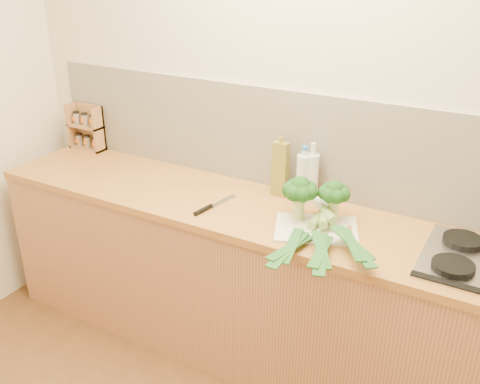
# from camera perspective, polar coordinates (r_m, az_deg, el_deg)

# --- Properties ---
(room_shell) EXTENTS (3.50, 3.50, 3.50)m
(room_shell) POSITION_cam_1_polar(r_m,az_deg,el_deg) (2.78, 6.27, 5.18)
(room_shell) COLOR beige
(room_shell) RESTS_ON ground
(counter) EXTENTS (3.20, 0.62, 0.90)m
(counter) POSITION_cam_1_polar(r_m,az_deg,el_deg) (2.88, 3.23, -10.17)
(counter) COLOR #B6784C
(counter) RESTS_ON ground
(chopping_board) EXTENTS (0.45, 0.40, 0.01)m
(chopping_board) POSITION_cam_1_polar(r_m,az_deg,el_deg) (2.50, 8.13, -3.94)
(chopping_board) COLOR beige
(chopping_board) RESTS_ON counter
(broccoli_left) EXTENTS (0.17, 0.17, 0.22)m
(broccoli_left) POSITION_cam_1_polar(r_m,az_deg,el_deg) (2.50, 6.42, 0.17)
(broccoli_left) COLOR #B4C372
(broccoli_left) RESTS_ON chopping_board
(broccoli_right) EXTENTS (0.15, 0.15, 0.20)m
(broccoli_right) POSITION_cam_1_polar(r_m,az_deg,el_deg) (2.52, 10.01, -0.16)
(broccoli_right) COLOR #B4C372
(broccoli_right) RESTS_ON chopping_board
(leek_front) EXTENTS (0.10, 0.66, 0.04)m
(leek_front) POSITION_cam_1_polar(r_m,az_deg,el_deg) (2.46, 7.51, -3.65)
(leek_front) COLOR white
(leek_front) RESTS_ON chopping_board
(leek_mid) EXTENTS (0.27, 0.68, 0.04)m
(leek_mid) POSITION_cam_1_polar(r_m,az_deg,el_deg) (2.44, 8.87, -3.42)
(leek_mid) COLOR white
(leek_mid) RESTS_ON chopping_board
(leek_back) EXTENTS (0.45, 0.49, 0.04)m
(leek_back) POSITION_cam_1_polar(r_m,az_deg,el_deg) (2.42, 10.13, -3.29)
(leek_back) COLOR white
(leek_back) RESTS_ON chopping_board
(chefs_knife) EXTENTS (0.08, 0.30, 0.02)m
(chefs_knife) POSITION_cam_1_polar(r_m,az_deg,el_deg) (2.67, -3.41, -1.67)
(chefs_knife) COLOR silver
(chefs_knife) RESTS_ON counter
(spice_rack) EXTENTS (0.24, 0.10, 0.29)m
(spice_rack) POSITION_cam_1_polar(r_m,az_deg,el_deg) (3.59, -15.95, 6.42)
(spice_rack) COLOR #9F6A44
(spice_rack) RESTS_ON counter
(oil_tin) EXTENTS (0.08, 0.05, 0.32)m
(oil_tin) POSITION_cam_1_polar(r_m,az_deg,el_deg) (2.77, 4.31, 2.47)
(oil_tin) COLOR olive
(oil_tin) RESTS_ON counter
(glass_bottle) EXTENTS (0.07, 0.07, 0.31)m
(glass_bottle) POSITION_cam_1_polar(r_m,az_deg,el_deg) (2.73, 7.64, 1.61)
(glass_bottle) COLOR silver
(glass_bottle) RESTS_ON counter
(amber_bottle) EXTENTS (0.06, 0.06, 0.23)m
(amber_bottle) POSITION_cam_1_polar(r_m,az_deg,el_deg) (2.76, 7.71, 1.00)
(amber_bottle) COLOR maroon
(amber_bottle) RESTS_ON counter
(water_bottle) EXTENTS (0.08, 0.08, 0.27)m
(water_bottle) POSITION_cam_1_polar(r_m,az_deg,el_deg) (2.74, 6.78, 1.35)
(water_bottle) COLOR silver
(water_bottle) RESTS_ON counter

